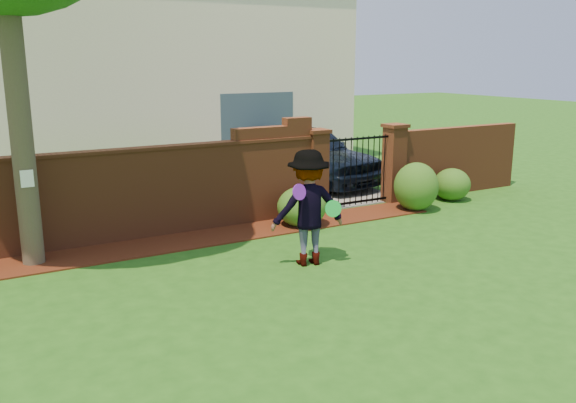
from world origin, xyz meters
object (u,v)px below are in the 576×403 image
man (309,208)px  frisbee_purple (299,192)px  frisbee_green (333,209)px  car (313,154)px

man → frisbee_purple: size_ratio=7.42×
man → frisbee_purple: 0.51m
man → frisbee_green: size_ratio=6.88×
man → frisbee_purple: bearing=46.0°
man → frisbee_green: 0.40m
frisbee_purple → frisbee_green: 0.71m
man → car: bearing=-110.9°
frisbee_green → car: bearing=60.8°
car → man: man is taller
car → frisbee_green: 6.79m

